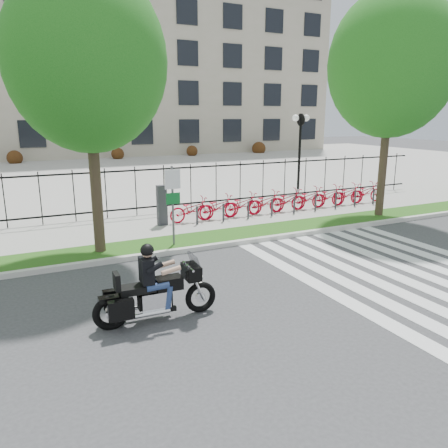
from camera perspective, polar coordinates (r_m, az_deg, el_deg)
name	(u,v)px	position (r m, az deg, el deg)	size (l,w,h in m)	color
ground	(243,303)	(10.14, 2.50, -10.25)	(120.00, 120.00, 0.00)	#38383B
curb	(180,251)	(13.62, -5.73, -3.50)	(60.00, 0.20, 0.15)	beige
grass_verge	(171,244)	(14.39, -6.91, -2.57)	(60.00, 1.50, 0.15)	#265715
sidewalk	(149,227)	(16.69, -9.73, -0.33)	(60.00, 3.50, 0.15)	#A8A49D
plaza	(80,173)	(33.66, -18.28, 6.36)	(80.00, 34.00, 0.10)	#A8A49D
crosswalk_stripes	(397,271)	(12.99, 21.68, -5.67)	(5.70, 8.00, 0.01)	silver
iron_fence	(136,191)	(18.12, -11.44, 4.21)	(30.00, 0.06, 2.00)	black
office_building	(45,59)	(53.52, -22.34, 19.32)	(60.00, 21.90, 20.15)	#9F9780
lamp_post_right	(300,133)	(24.77, 9.94, 11.65)	(1.06, 0.70, 4.25)	black
street_tree_1	(87,60)	(13.31, -17.48, 19.70)	(4.42, 4.42, 8.02)	#3D2D21
street_tree_2	(392,64)	(18.86, 21.07, 18.89)	(4.85, 4.85, 8.70)	#3D2D21
bike_share_station	(286,200)	(18.84, 8.13, 3.11)	(11.08, 0.86, 1.50)	#2D2D33
sign_pole_regulatory	(173,195)	(13.65, -6.71, 3.72)	(0.50, 0.09, 2.50)	#59595B
motorcycle_rider	(156,290)	(9.18, -8.89, -8.50)	(2.63, 0.78, 2.03)	black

